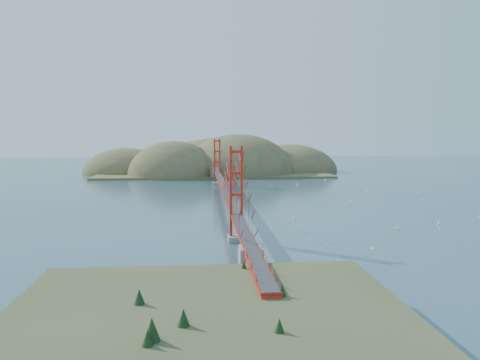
{
  "coord_description": "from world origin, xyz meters",
  "views": [
    {
      "loc": [
        -4.44,
        -86.03,
        13.48
      ],
      "look_at": [
        3.08,
        0.0,
        4.4
      ],
      "focal_mm": 35.0,
      "sensor_mm": 36.0,
      "label": 1
    }
  ],
  "objects": [
    {
      "name": "sailboat_14",
      "position": [
        24.49,
        0.32,
        0.16
      ],
      "size": [
        0.57,
        0.65,
        0.74
      ],
      "color": "white",
      "rests_on": "ground"
    },
    {
      "name": "ground",
      "position": [
        0.0,
        0.0,
        0.0
      ],
      "size": [
        320.0,
        320.0,
        0.0
      ],
      "primitive_type": "plane",
      "color": "#315263",
      "rests_on": "ground"
    },
    {
      "name": "sailboat_2",
      "position": [
        22.63,
        -24.77,
        0.15
      ],
      "size": [
        0.59,
        0.55,
        0.67
      ],
      "color": "white",
      "rests_on": "ground"
    },
    {
      "name": "sailboat_0",
      "position": [
        10.14,
        -15.21,
        0.14
      ],
      "size": [
        0.54,
        0.56,
        0.63
      ],
      "color": "white",
      "rests_on": "ground"
    },
    {
      "name": "sailboat_9",
      "position": [
        43.13,
        11.42,
        0.15
      ],
      "size": [
        0.5,
        0.61,
        0.71
      ],
      "color": "white",
      "rests_on": "ground"
    },
    {
      "name": "approach_viaduct",
      "position": [
        0.0,
        -51.91,
        2.55
      ],
      "size": [
        1.4,
        12.0,
        3.38
      ],
      "color": "#B11E13",
      "rests_on": "ground"
    },
    {
      "name": "sailboat_17",
      "position": [
        45.01,
        36.13,
        0.13
      ],
      "size": [
        0.5,
        0.47,
        0.56
      ],
      "color": "white",
      "rests_on": "ground"
    },
    {
      "name": "sailboat_4",
      "position": [
        41.05,
        8.18,
        0.14
      ],
      "size": [
        0.59,
        0.59,
        0.63
      ],
      "color": "white",
      "rests_on": "ground"
    },
    {
      "name": "sailboat_7",
      "position": [
        29.89,
        38.61,
        0.15
      ],
      "size": [
        0.6,
        0.53,
        0.68
      ],
      "color": "white",
      "rests_on": "ground"
    },
    {
      "name": "sailboat_13",
      "position": [
        29.86,
        -22.42,
        0.15
      ],
      "size": [
        0.59,
        0.58,
        0.67
      ],
      "color": "white",
      "rests_on": "ground"
    },
    {
      "name": "sailboat_10",
      "position": [
        15.26,
        -35.15,
        0.15
      ],
      "size": [
        0.62,
        0.62,
        0.68
      ],
      "color": "white",
      "rests_on": "ground"
    },
    {
      "name": "fort",
      "position": [
        0.4,
        -47.8,
        0.67
      ],
      "size": [
        3.7,
        2.3,
        1.75
      ],
      "color": "brown",
      "rests_on": "ground"
    },
    {
      "name": "far_headlands",
      "position": [
        2.21,
        68.52,
        0.0
      ],
      "size": [
        84.0,
        58.0,
        25.0
      ],
      "color": "#796245",
      "rests_on": "ground"
    },
    {
      "name": "sailboat_3",
      "position": [
        20.36,
        29.88,
        0.15
      ],
      "size": [
        0.63,
        0.58,
        0.71
      ],
      "color": "white",
      "rests_on": "ground"
    },
    {
      "name": "sailboat_6",
      "position": [
        27.17,
        -27.8,
        0.14
      ],
      "size": [
        0.53,
        0.53,
        0.57
      ],
      "color": "white",
      "rests_on": "ground"
    },
    {
      "name": "near_bluff",
      "position": [
        -4.0,
        -59.25,
        1.46
      ],
      "size": [
        24.0,
        20.5,
        4.25
      ],
      "color": "#3F4A29",
      "rests_on": "ground"
    },
    {
      "name": "sailboat_8",
      "position": [
        32.48,
        13.45,
        0.15
      ],
      "size": [
        0.56,
        0.47,
        0.65
      ],
      "color": "white",
      "rests_on": "ground"
    },
    {
      "name": "sailboat_12",
      "position": [
        13.58,
        28.57,
        0.14
      ],
      "size": [
        0.54,
        0.54,
        0.61
      ],
      "color": "white",
      "rests_on": "ground"
    },
    {
      "name": "sailboat_1",
      "position": [
        25.97,
        5.04,
        0.15
      ],
      "size": [
        0.63,
        0.63,
        0.66
      ],
      "color": "white",
      "rests_on": "ground"
    },
    {
      "name": "promontory",
      "position": [
        0.0,
        -48.5,
        0.12
      ],
      "size": [
        9.0,
        6.0,
        0.24
      ],
      "primitive_type": "cube",
      "color": "#59544C",
      "rests_on": "ground"
    },
    {
      "name": "bridge",
      "position": [
        0.0,
        0.18,
        7.01
      ],
      "size": [
        2.2,
        94.4,
        12.0
      ],
      "color": "gray",
      "rests_on": "ground"
    },
    {
      "name": "sailboat_5",
      "position": [
        39.77,
        -16.82,
        0.14
      ],
      "size": [
        0.53,
        0.53,
        0.57
      ],
      "color": "white",
      "rests_on": "ground"
    },
    {
      "name": "sailboat_15",
      "position": [
        33.54,
        29.88,
        0.14
      ],
      "size": [
        0.48,
        0.55,
        0.62
      ],
      "color": "white",
      "rests_on": "ground"
    }
  ]
}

